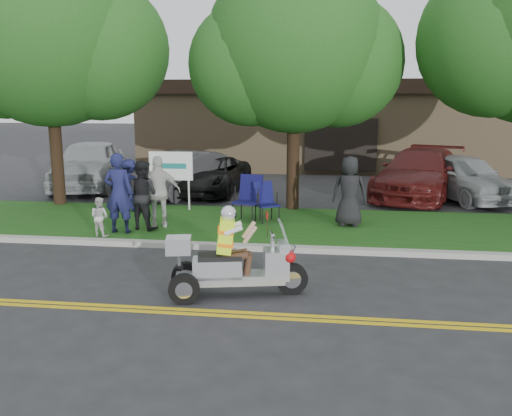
# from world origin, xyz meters

# --- Properties ---
(ground) EXTENTS (120.00, 120.00, 0.00)m
(ground) POSITION_xyz_m (0.00, 0.00, 0.00)
(ground) COLOR #28282B
(ground) RESTS_ON ground
(centerline_near) EXTENTS (60.00, 0.10, 0.01)m
(centerline_near) POSITION_xyz_m (0.00, -0.58, 0.01)
(centerline_near) COLOR gold
(centerline_near) RESTS_ON ground
(centerline_far) EXTENTS (60.00, 0.10, 0.01)m
(centerline_far) POSITION_xyz_m (0.00, -0.42, 0.01)
(centerline_far) COLOR gold
(centerline_far) RESTS_ON ground
(curb) EXTENTS (60.00, 0.25, 0.12)m
(curb) POSITION_xyz_m (0.00, 3.05, 0.06)
(curb) COLOR #A8A89E
(curb) RESTS_ON ground
(grass_verge) EXTENTS (60.00, 4.00, 0.10)m
(grass_verge) POSITION_xyz_m (0.00, 5.20, 0.06)
(grass_verge) COLOR #175015
(grass_verge) RESTS_ON ground
(commercial_building) EXTENTS (18.00, 8.20, 4.00)m
(commercial_building) POSITION_xyz_m (2.00, 18.98, 2.01)
(commercial_building) COLOR #9E7F5B
(commercial_building) RESTS_ON ground
(tree_left) EXTENTS (6.62, 5.40, 7.78)m
(tree_left) POSITION_xyz_m (-6.44, 7.03, 4.85)
(tree_left) COLOR #332114
(tree_left) RESTS_ON ground
(tree_mid) EXTENTS (5.88, 4.80, 7.05)m
(tree_mid) POSITION_xyz_m (0.55, 7.23, 4.43)
(tree_mid) COLOR #332114
(tree_mid) RESTS_ON ground
(business_sign) EXTENTS (1.25, 0.06, 1.75)m
(business_sign) POSITION_xyz_m (-2.90, 6.60, 1.26)
(business_sign) COLOR silver
(business_sign) RESTS_ON ground
(trike_scooter) EXTENTS (2.33, 0.99, 1.53)m
(trike_scooter) POSITION_xyz_m (-0.06, 0.29, 0.53)
(trike_scooter) COLOR black
(trike_scooter) RESTS_ON ground
(lawn_chair_a) EXTENTS (0.78, 0.79, 1.18)m
(lawn_chair_a) POSITION_xyz_m (-0.51, 5.46, 0.77)
(lawn_chair_a) COLOR black
(lawn_chair_a) RESTS_ON grass_verge
(lawn_chair_b) EXTENTS (0.75, 0.75, 1.02)m
(lawn_chair_b) POSITION_xyz_m (-0.09, 5.45, 0.68)
(lawn_chair_b) COLOR black
(lawn_chair_b) RESTS_ON grass_verge
(spectator_adult_left) EXTENTS (0.69, 0.45, 1.89)m
(spectator_adult_left) POSITION_xyz_m (-3.35, 3.80, 1.05)
(spectator_adult_left) COLOR #1A1C48
(spectator_adult_left) RESTS_ON grass_verge
(spectator_adult_mid) EXTENTS (0.97, 0.86, 1.67)m
(spectator_adult_mid) POSITION_xyz_m (-2.92, 4.21, 0.94)
(spectator_adult_mid) COLOR black
(spectator_adult_mid) RESTS_ON grass_verge
(spectator_adult_right) EXTENTS (1.11, 0.74, 1.76)m
(spectator_adult_right) POSITION_xyz_m (-2.57, 4.44, 0.98)
(spectator_adult_right) COLOR silver
(spectator_adult_right) RESTS_ON grass_verge
(spectator_chair_a) EXTENTS (0.98, 0.60, 1.46)m
(spectator_chair_a) POSITION_xyz_m (-3.98, 6.19, 0.84)
(spectator_chair_a) COLOR #1A1C48
(spectator_chair_a) RESTS_ON grass_verge
(spectator_chair_b) EXTENTS (0.89, 0.62, 1.74)m
(spectator_chair_b) POSITION_xyz_m (2.03, 5.21, 0.98)
(spectator_chair_b) COLOR black
(spectator_chair_b) RESTS_ON grass_verge
(child_right) EXTENTS (0.52, 0.45, 0.91)m
(child_right) POSITION_xyz_m (-3.67, 3.40, 0.56)
(child_right) COLOR beige
(child_right) RESTS_ON grass_verge
(parked_car_far_left) EXTENTS (3.05, 5.44, 1.75)m
(parked_car_far_left) POSITION_xyz_m (-7.08, 10.40, 0.87)
(parked_car_far_left) COLOR #AFB3B7
(parked_car_far_left) RESTS_ON ground
(parked_car_left) EXTENTS (3.25, 4.65, 1.45)m
(parked_car_left) POSITION_xyz_m (-3.31, 9.41, 0.73)
(parked_car_left) COLOR #313134
(parked_car_left) RESTS_ON ground
(parked_car_mid) EXTENTS (2.37, 4.59, 1.24)m
(parked_car_mid) POSITION_xyz_m (-2.50, 9.97, 0.62)
(parked_car_mid) COLOR black
(parked_car_mid) RESTS_ON ground
(parked_car_right) EXTENTS (4.09, 5.88, 1.58)m
(parked_car_right) POSITION_xyz_m (4.50, 10.07, 0.79)
(parked_car_right) COLOR #571514
(parked_car_right) RESTS_ON ground
(parked_car_far_right) EXTENTS (3.21, 4.73, 1.49)m
(parked_car_far_right) POSITION_xyz_m (5.77, 9.78, 0.75)
(parked_car_far_right) COLOR #9D9FA3
(parked_car_far_right) RESTS_ON ground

